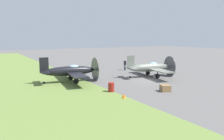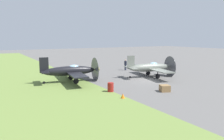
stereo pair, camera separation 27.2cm
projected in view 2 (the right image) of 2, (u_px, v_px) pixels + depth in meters
name	position (u px, v px, depth m)	size (l,w,h in m)	color
ground_plane	(149.00, 80.00, 27.97)	(160.00, 160.00, 0.00)	#605E5B
grass_verge	(50.00, 92.00, 21.82)	(120.00, 11.00, 0.01)	olive
airplane_lead	(151.00, 67.00, 30.15)	(8.75, 6.99, 3.10)	slate
airplane_wingman	(71.00, 71.00, 26.80)	(9.04, 7.18, 3.20)	black
ground_crew_chief	(125.00, 65.00, 36.48)	(0.63, 0.38, 1.73)	#2D3342
fuel_drum	(111.00, 87.00, 22.11)	(0.60, 0.60, 0.90)	maroon
supply_crate	(165.00, 88.00, 22.20)	(0.90, 0.90, 0.64)	olive
runway_marker_cone	(123.00, 96.00, 19.74)	(0.36, 0.36, 0.44)	orange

